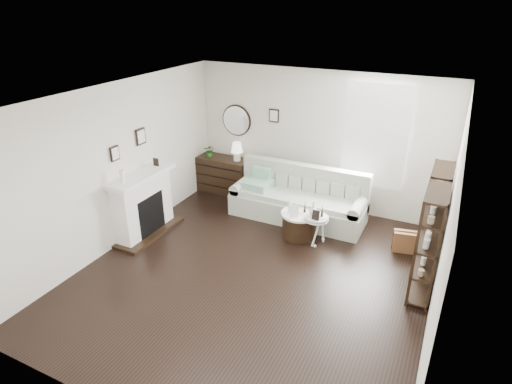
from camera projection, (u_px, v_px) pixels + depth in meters
The scene contains 18 objects.
room at pixel (355, 134), 7.82m from camera, with size 5.50×5.50×5.50m.
fireplace at pixel (144, 206), 7.51m from camera, with size 0.50×1.40×1.84m.
shelf_unit_far at pixel (434, 217), 6.57m from camera, with size 0.30×0.80×1.60m.
shelf_unit_near at pixel (428, 245), 5.84m from camera, with size 0.30×0.80×1.60m.
sofa at pixel (299, 201), 8.16m from camera, with size 2.53×0.88×0.98m.
quilt at pixel (257, 184), 8.28m from camera, with size 0.55×0.45×0.14m, color #248462.
suitcase at pixel (410, 242), 7.08m from camera, with size 0.54×0.18×0.36m, color brown.
dresser at pixel (224, 175), 9.20m from camera, with size 1.17×0.50×0.78m.
table_lamp at pixel (237, 152), 8.82m from camera, with size 0.25×0.25×0.39m, color beige, non-canonical shape.
potted_plant at pixel (210, 151), 9.06m from camera, with size 0.24×0.21×0.27m, color #215518.
drum_table at pixel (299, 224), 7.54m from camera, with size 0.65×0.65×0.45m.
pedestal_table at pixel (316, 219), 7.23m from camera, with size 0.42×0.42×0.51m.
eiffel_drum at pixel (305, 208), 7.42m from camera, with size 0.11×0.11×0.18m, color black, non-canonical shape.
bottle_drum at pixel (290, 206), 7.39m from camera, with size 0.07×0.07×0.28m, color silver.
card_frame_drum at pixel (294, 211), 7.29m from camera, with size 0.15×0.01×0.21m, color white.
eiffel_ped at pixel (322, 212), 7.16m from camera, with size 0.11×0.11×0.19m, color black, non-canonical shape.
flask_ped at pixel (313, 208), 7.20m from camera, with size 0.14×0.14×0.26m, color silver, non-canonical shape.
card_frame_ped at pixel (316, 215), 7.08m from camera, with size 0.13×0.01×0.17m, color black.
Camera 1 is at (2.40, -4.88, 3.89)m, focal length 30.00 mm.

